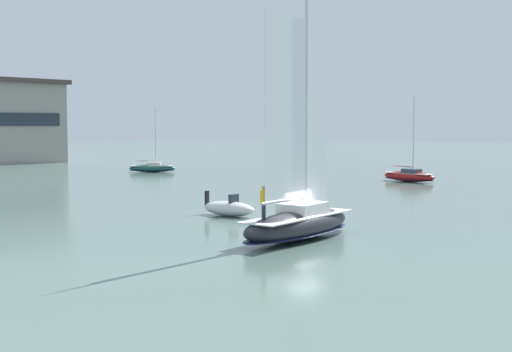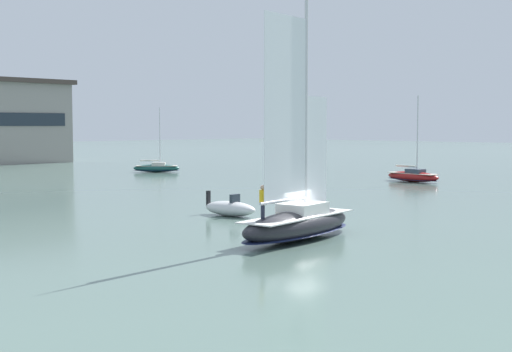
{
  "view_description": "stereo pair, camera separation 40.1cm",
  "coord_description": "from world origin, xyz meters",
  "px_view_note": "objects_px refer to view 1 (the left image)",
  "views": [
    {
      "loc": [
        -27.89,
        -23.39,
        5.88
      ],
      "look_at": [
        0.0,
        3.0,
        3.13
      ],
      "focal_mm": 50.0,
      "sensor_mm": 36.0,
      "label": 1
    },
    {
      "loc": [
        -27.62,
        -23.68,
        5.88
      ],
      "look_at": [
        0.0,
        3.0,
        3.13
      ],
      "focal_mm": 50.0,
      "sensor_mm": 36.0,
      "label": 2
    }
  ],
  "objects_px": {
    "sailboat_moored_outer_mooring": "(152,168)",
    "channel_buoy": "(315,192)",
    "sailboat_moored_near_marina": "(409,176)",
    "motor_tender": "(229,208)",
    "sailboat_main": "(298,220)"
  },
  "relations": [
    {
      "from": "sailboat_main",
      "to": "channel_buoy",
      "type": "height_order",
      "value": "sailboat_main"
    },
    {
      "from": "sailboat_moored_outer_mooring",
      "to": "motor_tender",
      "type": "relative_size",
      "value": 1.94
    },
    {
      "from": "sailboat_main",
      "to": "channel_buoy",
      "type": "relative_size",
      "value": 6.93
    },
    {
      "from": "sailboat_moored_outer_mooring",
      "to": "motor_tender",
      "type": "distance_m",
      "value": 44.21
    },
    {
      "from": "sailboat_moored_near_marina",
      "to": "motor_tender",
      "type": "bearing_deg",
      "value": -168.91
    },
    {
      "from": "sailboat_moored_outer_mooring",
      "to": "channel_buoy",
      "type": "distance_m",
      "value": 38.03
    },
    {
      "from": "sailboat_main",
      "to": "sailboat_moored_outer_mooring",
      "type": "distance_m",
      "value": 54.39
    },
    {
      "from": "sailboat_moored_outer_mooring",
      "to": "channel_buoy",
      "type": "relative_size",
      "value": 4.48
    },
    {
      "from": "sailboat_moored_near_marina",
      "to": "sailboat_main",
      "type": "bearing_deg",
      "value": -156.75
    },
    {
      "from": "sailboat_moored_near_marina",
      "to": "sailboat_moored_outer_mooring",
      "type": "distance_m",
      "value": 32.45
    },
    {
      "from": "sailboat_moored_outer_mooring",
      "to": "sailboat_moored_near_marina",
      "type": "bearing_deg",
      "value": -73.8
    },
    {
      "from": "sailboat_main",
      "to": "motor_tender",
      "type": "xyz_separation_m",
      "value": [
        4.17,
        9.37,
        -0.5
      ]
    },
    {
      "from": "sailboat_main",
      "to": "motor_tender",
      "type": "relative_size",
      "value": 3.0
    },
    {
      "from": "sailboat_moored_near_marina",
      "to": "sailboat_moored_outer_mooring",
      "type": "bearing_deg",
      "value": 106.2
    },
    {
      "from": "motor_tender",
      "to": "channel_buoy",
      "type": "relative_size",
      "value": 2.31
    }
  ]
}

